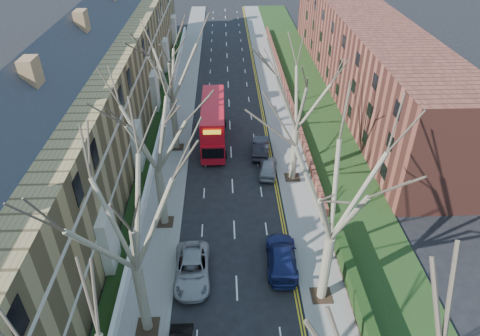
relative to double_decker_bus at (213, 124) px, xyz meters
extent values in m
cube|color=slate|center=(-4.20, 9.70, -2.10)|extent=(3.00, 102.00, 0.12)
cube|color=slate|center=(7.80, 9.70, -2.10)|extent=(3.00, 102.00, 0.12)
cube|color=#957D4C|center=(-12.00, 1.70, 2.84)|extent=(9.00, 78.00, 10.00)
cube|color=#2B2D35|center=(-12.00, 1.70, 8.84)|extent=(4.67, 78.00, 4.67)
cube|color=beige|center=(-7.55, 1.70, 1.34)|extent=(0.12, 78.00, 0.35)
cube|color=beige|center=(-7.55, 1.70, 4.84)|extent=(0.12, 78.00, 0.35)
cube|color=brown|center=(19.30, 13.70, 2.84)|extent=(8.00, 54.00, 10.00)
cube|color=brown|center=(9.50, 13.70, -1.59)|extent=(0.35, 54.00, 0.90)
cube|color=white|center=(-5.85, 1.70, -1.54)|extent=(0.30, 78.00, 1.00)
cube|color=#1C3714|center=(12.30, 9.70, -2.01)|extent=(6.00, 102.00, 0.06)
cylinder|color=#746953|center=(-3.90, -23.30, 0.58)|extent=(0.64, 0.64, 5.25)
cube|color=#2D2116|center=(-3.90, -23.30, -2.03)|extent=(1.40, 1.40, 0.05)
cylinder|color=#746953|center=(-3.90, -13.30, 0.49)|extent=(0.64, 0.64, 5.07)
cube|color=#2D2116|center=(-3.90, -13.30, -2.03)|extent=(1.40, 1.40, 0.05)
cylinder|color=#746953|center=(-3.90, -1.30, 0.58)|extent=(0.60, 0.60, 5.25)
cube|color=#2D2116|center=(-3.90, -1.30, -2.03)|extent=(1.40, 1.40, 0.05)
cylinder|color=#746953|center=(7.50, -21.30, 0.58)|extent=(0.64, 0.64, 5.25)
cube|color=#2D2116|center=(7.50, -21.30, -2.03)|extent=(1.40, 1.40, 0.05)
cylinder|color=#746953|center=(7.50, -7.30, 0.49)|extent=(0.60, 0.60, 5.07)
cube|color=#2D2116|center=(7.50, -7.30, -2.03)|extent=(1.40, 1.40, 0.05)
cube|color=red|center=(0.00, 0.00, -0.76)|extent=(2.40, 10.50, 2.10)
cube|color=red|center=(0.00, 0.00, 1.24)|extent=(2.40, 9.97, 1.91)
cube|color=black|center=(0.00, 0.00, -0.33)|extent=(2.42, 9.66, 0.86)
cube|color=black|center=(0.00, 0.00, 1.33)|extent=(2.42, 9.45, 0.86)
imported|color=#939398|center=(-1.30, -19.16, -1.42)|extent=(2.61, 5.42, 1.49)
imported|color=navy|center=(5.14, -18.23, -1.39)|extent=(2.45, 5.46, 1.55)
imported|color=gray|center=(5.28, -6.31, -1.48)|extent=(2.16, 4.21, 1.37)
imported|color=black|center=(4.87, -2.68, -1.39)|extent=(2.13, 4.83, 1.54)
camera|label=1|loc=(1.23, -40.32, 21.23)|focal=32.00mm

